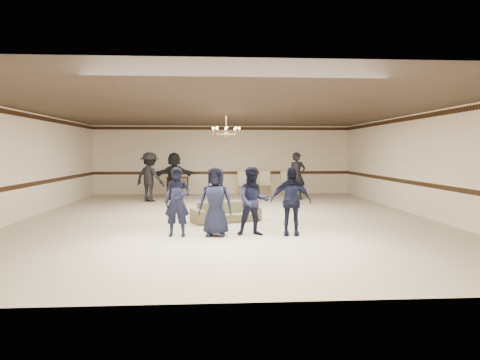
# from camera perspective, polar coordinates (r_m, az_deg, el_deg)

# --- Properties ---
(room) EXTENTS (12.01, 14.01, 3.21)m
(room) POSITION_cam_1_polar(r_m,az_deg,el_deg) (12.31, -1.79, 2.11)
(room) COLOR #B5A88B
(room) RESTS_ON ground
(chair_rail) EXTENTS (12.00, 0.02, 0.14)m
(chair_rail) POSITION_cam_1_polar(r_m,az_deg,el_deg) (19.31, -2.40, 1.01)
(chair_rail) COLOR #362010
(chair_rail) RESTS_ON wall_back
(crown_molding) EXTENTS (12.00, 0.02, 0.14)m
(crown_molding) POSITION_cam_1_polar(r_m,az_deg,el_deg) (19.31, -2.42, 7.18)
(crown_molding) COLOR #362010
(crown_molding) RESTS_ON wall_back
(chandelier) EXTENTS (0.94, 0.94, 0.89)m
(chandelier) POSITION_cam_1_polar(r_m,az_deg,el_deg) (13.33, -1.93, 7.74)
(chandelier) COLOR gold
(chandelier) RESTS_ON ceiling
(boy_a) EXTENTS (0.64, 0.46, 1.64)m
(boy_a) POSITION_cam_1_polar(r_m,az_deg,el_deg) (9.76, -8.73, -3.03)
(boy_a) COLOR black
(boy_a) RESTS_ON floor
(boy_b) EXTENTS (0.87, 0.63, 1.64)m
(boy_b) POSITION_cam_1_polar(r_m,az_deg,el_deg) (9.72, -3.43, -3.02)
(boy_b) COLOR black
(boy_b) RESTS_ON floor
(boy_c) EXTENTS (0.81, 0.64, 1.64)m
(boy_c) POSITION_cam_1_polar(r_m,az_deg,el_deg) (9.76, 1.87, -2.98)
(boy_c) COLOR black
(boy_c) RESTS_ON floor
(boy_d) EXTENTS (1.00, 0.52, 1.64)m
(boy_d) POSITION_cam_1_polar(r_m,az_deg,el_deg) (9.88, 7.08, -2.92)
(boy_d) COLOR black
(boy_d) RESTS_ON floor
(settee) EXTENTS (2.09, 1.40, 0.57)m
(settee) POSITION_cam_1_polar(r_m,az_deg,el_deg) (11.77, -1.99, -4.42)
(settee) COLOR #70694B
(settee) RESTS_ON floor
(adult_left) EXTENTS (1.47, 1.25, 1.97)m
(adult_left) POSITION_cam_1_polar(r_m,az_deg,el_deg) (16.71, -12.44, 0.40)
(adult_left) COLOR black
(adult_left) RESTS_ON floor
(adult_mid) EXTENTS (1.89, 0.84, 1.97)m
(adult_mid) POSITION_cam_1_polar(r_m,az_deg,el_deg) (17.29, -9.13, 0.56)
(adult_mid) COLOR black
(adult_mid) RESTS_ON floor
(adult_right) EXTENTS (0.78, 0.57, 1.97)m
(adult_right) POSITION_cam_1_polar(r_m,az_deg,el_deg) (17.15, 7.95, 0.55)
(adult_right) COLOR black
(adult_right) RESTS_ON floor
(banquet_chair_left) EXTENTS (0.53, 0.53, 1.07)m
(banquet_chair_left) POSITION_cam_1_polar(r_m,az_deg,el_deg) (18.68, 0.48, -0.51)
(banquet_chair_left) COLOR beige
(banquet_chair_left) RESTS_ON floor
(banquet_chair_mid) EXTENTS (0.53, 0.53, 1.07)m
(banquet_chair_mid) POSITION_cam_1_polar(r_m,az_deg,el_deg) (18.78, 3.52, -0.50)
(banquet_chair_mid) COLOR beige
(banquet_chair_mid) RESTS_ON floor
(banquet_chair_right) EXTENTS (0.52, 0.52, 1.07)m
(banquet_chair_right) POSITION_cam_1_polar(r_m,az_deg,el_deg) (18.93, 6.53, -0.48)
(banquet_chair_right) COLOR beige
(banquet_chair_right) RESTS_ON floor
(console_table) EXTENTS (1.04, 0.48, 0.85)m
(console_table) POSITION_cam_1_polar(r_m,az_deg,el_deg) (18.92, -8.67, -0.83)
(console_table) COLOR black
(console_table) RESTS_ON floor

